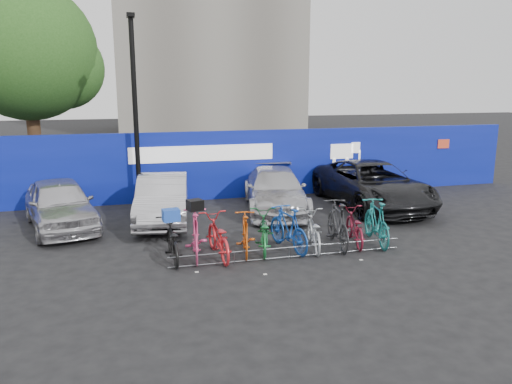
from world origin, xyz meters
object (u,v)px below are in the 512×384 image
object	(u,v)px
car_0	(60,204)
car_1	(163,199)
bike_2	(218,237)
car_3	(372,184)
bike_5	(288,228)
bike_8	(354,227)
car_2	(275,190)
bike_1	(196,234)
bike_9	(377,222)
bike_0	(172,241)
bike_7	(338,224)
bike_rack	(289,252)
bike_6	(313,231)
lamppost	(135,107)
bike_4	(263,232)
tree	(34,55)
bike_3	(245,233)

from	to	relation	value
car_0	car_1	world-z (taller)	car_0
car_0	bike_2	size ratio (longest dim) A/B	2.16
car_3	bike_2	world-z (taller)	car_3
bike_5	bike_8	xyz separation A→B (m)	(1.76, 0.02, -0.10)
car_2	bike_1	distance (m)	4.90
bike_8	bike_9	size ratio (longest dim) A/B	0.91
bike_0	bike_7	size ratio (longest dim) A/B	0.91
bike_rack	car_3	size ratio (longest dim) A/B	1.05
bike_5	bike_6	world-z (taller)	bike_5
lamppost	bike_4	bearing A→B (deg)	-62.22
bike_6	car_1	bearing A→B (deg)	-34.46
tree	bike_8	bearing A→B (deg)	-48.96
car_2	bike_3	xyz separation A→B (m)	(-1.90, -3.84, -0.16)
car_0	bike_3	xyz separation A→B (m)	(4.53, -3.42, -0.20)
bike_6	bike_3	bearing A→B (deg)	9.15
bike_2	bike_6	world-z (taller)	bike_2
tree	bike_1	world-z (taller)	tree
bike_7	bike_0	bearing A→B (deg)	8.20
car_2	car_1	bearing A→B (deg)	-162.87
car_0	bike_8	size ratio (longest dim) A/B	2.37
car_2	bike_3	size ratio (longest dim) A/B	2.73
bike_2	bike_3	xyz separation A→B (m)	(0.69, 0.09, 0.00)
bike_rack	car_0	xyz separation A→B (m)	(-5.42, 4.06, 0.54)
tree	bike_5	world-z (taller)	tree
bike_1	bike_8	bearing A→B (deg)	-174.08
bike_0	car_2	bearing A→B (deg)	-134.83
bike_8	bike_5	bearing A→B (deg)	13.01
bike_3	bike_4	size ratio (longest dim) A/B	0.91
bike_7	bike_8	world-z (taller)	bike_7
car_0	bike_0	bearing A→B (deg)	-65.61
car_2	car_3	bearing A→B (deg)	5.36
car_1	bike_3	bearing A→B (deg)	-56.72
lamppost	car_1	bearing A→B (deg)	-72.16
bike_4	car_1	bearing A→B (deg)	-43.43
lamppost	bike_5	xyz separation A→B (m)	(3.38, -5.38, -2.72)
bike_6	bike_7	world-z (taller)	bike_7
bike_7	tree	bearing A→B (deg)	-41.87
lamppost	car_0	bearing A→B (deg)	-138.83
tree	bike_rack	xyz separation A→B (m)	(6.77, -10.66, -4.91)
bike_rack	car_1	distance (m)	4.85
bike_5	car_0	bearing A→B (deg)	-43.11
lamppost	car_3	distance (m)	8.10
car_2	bike_9	bearing A→B (deg)	-58.52
lamppost	car_3	bearing A→B (deg)	-13.73
car_0	bike_9	xyz separation A→B (m)	(7.93, -3.53, -0.13)
bike_0	bike_4	distance (m)	2.22
car_3	bike_5	distance (m)	5.42
tree	bike_6	distance (m)	13.44
tree	bike_2	xyz separation A→B (m)	(5.19, -10.11, -4.57)
car_2	bike_9	world-z (taller)	car_2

